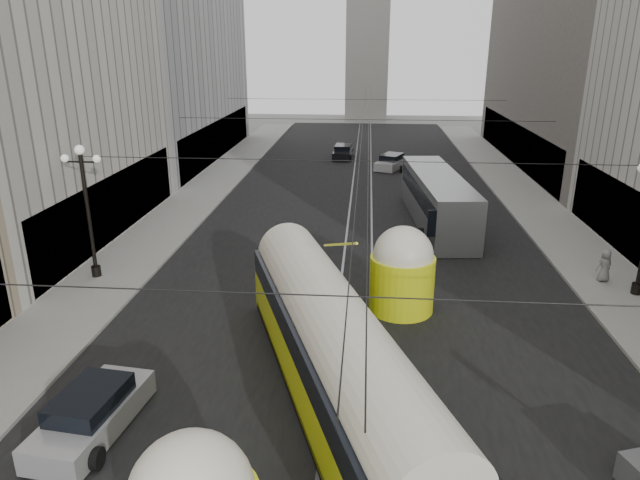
% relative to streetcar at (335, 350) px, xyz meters
% --- Properties ---
extents(road, '(20.00, 85.00, 0.02)m').
position_rel_streetcar_xyz_m(road, '(0.50, 23.54, -1.85)').
color(road, black).
rests_on(road, ground).
extents(sidewalk_left, '(4.00, 72.00, 0.15)m').
position_rel_streetcar_xyz_m(sidewalk_left, '(-11.50, 27.04, -1.78)').
color(sidewalk_left, gray).
rests_on(sidewalk_left, ground).
extents(sidewalk_right, '(4.00, 72.00, 0.15)m').
position_rel_streetcar_xyz_m(sidewalk_right, '(12.50, 27.04, -1.78)').
color(sidewalk_right, gray).
rests_on(sidewalk_right, ground).
extents(rail_left, '(0.12, 85.00, 0.04)m').
position_rel_streetcar_xyz_m(rail_left, '(-0.25, 23.54, -1.85)').
color(rail_left, gray).
rests_on(rail_left, ground).
extents(rail_right, '(0.12, 85.00, 0.04)m').
position_rel_streetcar_xyz_m(rail_right, '(1.25, 23.54, -1.85)').
color(rail_right, gray).
rests_on(rail_right, ground).
extents(building_left_far, '(12.60, 28.60, 28.60)m').
position_rel_streetcar_xyz_m(building_left_far, '(-19.49, 39.04, 12.46)').
color(building_left_far, '#999999').
rests_on(building_left_far, ground).
extents(distant_tower, '(6.00, 6.00, 31.36)m').
position_rel_streetcar_xyz_m(distant_tower, '(0.50, 71.04, 13.12)').
color(distant_tower, '#B2AFA8').
rests_on(distant_tower, ground).
extents(lamppost_left_mid, '(1.86, 0.44, 6.37)m').
position_rel_streetcar_xyz_m(lamppost_left_mid, '(-12.10, 9.04, 1.89)').
color(lamppost_left_mid, black).
rests_on(lamppost_left_mid, sidewalk_left).
extents(catenary, '(25.00, 72.00, 0.23)m').
position_rel_streetcar_xyz_m(catenary, '(0.62, 22.54, 4.03)').
color(catenary, black).
rests_on(catenary, ground).
extents(streetcar, '(7.63, 16.44, 3.79)m').
position_rel_streetcar_xyz_m(streetcar, '(0.00, 0.00, 0.00)').
color(streetcar, '#D2DE13').
rests_on(streetcar, ground).
extents(city_bus, '(3.68, 12.61, 3.16)m').
position_rel_streetcar_xyz_m(city_bus, '(5.26, 19.32, -0.12)').
color(city_bus, gray).
rests_on(city_bus, ground).
extents(sedan_silver, '(2.30, 4.54, 1.38)m').
position_rel_streetcar_xyz_m(sedan_silver, '(-7.00, -2.07, -1.23)').
color(sedan_silver, '#A7A8AC').
rests_on(sedan_silver, ground).
extents(sedan_white_far, '(3.27, 4.60, 1.34)m').
position_rel_streetcar_xyz_m(sedan_white_far, '(3.09, 35.79, -1.24)').
color(sedan_white_far, silver).
rests_on(sedan_white_far, ground).
extents(sedan_dark_far, '(1.97, 4.29, 1.33)m').
position_rel_streetcar_xyz_m(sedan_dark_far, '(-1.51, 40.40, -1.25)').
color(sedan_dark_far, black).
rests_on(sedan_dark_far, ground).
extents(pedestrian_sidewalk_right, '(0.86, 0.67, 1.55)m').
position_rel_streetcar_xyz_m(pedestrian_sidewalk_right, '(12.16, 10.43, -0.92)').
color(pedestrian_sidewalk_right, gray).
rests_on(pedestrian_sidewalk_right, sidewalk_right).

